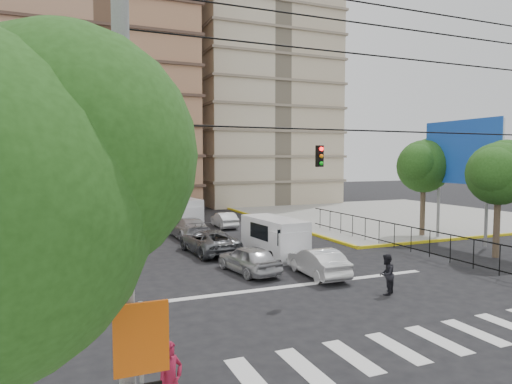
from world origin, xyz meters
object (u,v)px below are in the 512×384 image
car_white_front_right (318,262)px  van_left_lane (182,213)px  district_sign (142,356)px  pedestrian_crosswalk (386,274)px  car_silver_front_left (249,259)px  traffic_light_nw (110,209)px  van_right_lane (276,238)px  pedestrian_sw_corner (170,382)px

car_white_front_right → van_left_lane: bearing=-80.6°
district_sign → pedestrian_crosswalk: 13.77m
district_sign → car_silver_front_left: district_sign is taller
pedestrian_crosswalk → car_silver_front_left: bearing=-89.1°
traffic_light_nw → pedestrian_crosswalk: traffic_light_nw is taller
traffic_light_nw → van_left_lane: 14.58m
car_silver_front_left → car_white_front_right: 3.40m
traffic_light_nw → district_sign: traffic_light_nw is taller
van_right_lane → car_white_front_right: (-0.02, -4.74, -0.40)m
traffic_light_nw → car_white_front_right: (9.11, -5.50, -2.43)m
van_left_lane → pedestrian_sw_corner: 28.91m
car_silver_front_left → traffic_light_nw: bearing=-39.3°
traffic_light_nw → van_right_lane: traffic_light_nw is taller
traffic_light_nw → car_silver_front_left: traffic_light_nw is taller
traffic_light_nw → car_silver_front_left: bearing=-30.2°
van_left_lane → pedestrian_crosswalk: size_ratio=3.23×
van_left_lane → pedestrian_sw_corner: van_left_lane is taller
car_silver_front_left → pedestrian_crosswalk: size_ratio=2.42×
van_right_lane → car_silver_front_left: size_ratio=1.23×
van_right_lane → pedestrian_sw_corner: (-9.31, -14.53, -0.05)m
car_silver_front_left → car_white_front_right: size_ratio=1.00×
district_sign → car_white_front_right: 15.44m
district_sign → pedestrian_crosswalk: size_ratio=1.86×
car_silver_front_left → van_left_lane: bearing=-100.9°
pedestrian_sw_corner → pedestrian_crosswalk: 12.05m
pedestrian_sw_corner → pedestrian_crosswalk: bearing=0.6°
traffic_light_nw → car_white_front_right: bearing=-31.1°
van_left_lane → pedestrian_sw_corner: (-6.96, -28.05, -0.14)m
traffic_light_nw → pedestrian_crosswalk: size_ratio=2.56×
van_right_lane → car_white_front_right: van_right_lane is taller
van_right_lane → pedestrian_crosswalk: van_right_lane is taller
van_right_lane → van_left_lane: 13.72m
pedestrian_crosswalk → van_right_lane: bearing=-117.1°
car_silver_front_left → pedestrian_crosswalk: pedestrian_crosswalk is taller
car_white_front_right → pedestrian_crosswalk: size_ratio=2.43×
district_sign → pedestrian_crosswalk: district_sign is taller
van_left_lane → car_white_front_right: van_left_lane is taller
van_right_lane → pedestrian_crosswalk: (1.11, -8.47, -0.23)m
car_silver_front_left → pedestrian_sw_corner: bearing=52.1°
van_left_lane → pedestrian_sw_corner: bearing=-109.7°
van_left_lane → pedestrian_crosswalk: bearing=-86.9°
car_white_front_right → pedestrian_crosswalk: pedestrian_crosswalk is taller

